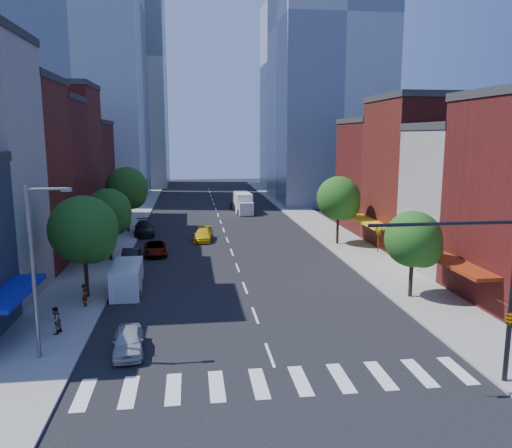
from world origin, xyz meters
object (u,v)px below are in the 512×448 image
Objects in this scene: parked_car_third at (156,249)px; cargo_van_near at (127,281)px; cargo_van_far at (127,279)px; pedestrian_near at (85,295)px; traffic_car_oncoming at (237,206)px; pedestrian_far at (55,321)px; box_truck at (243,203)px; parked_car_second at (131,257)px; parked_car_front at (128,341)px; parked_car_rear at (145,228)px; taxi at (203,235)px; traffic_car_far at (245,203)px.

cargo_van_near is at bearing -100.95° from parked_car_third.
pedestrian_near is (-2.42, -2.96, -0.17)m from cargo_van_far.
pedestrian_far reaches higher than traffic_car_oncoming.
box_truck is 43.60m from pedestrian_near.
parked_car_second is 11.55m from pedestrian_near.
pedestrian_near is at bearing -108.94° from parked_car_third.
parked_car_front is at bearing 76.13° from pedestrian_far.
pedestrian_near reaches higher than parked_car_front.
parked_car_third is (0.00, 22.55, -0.03)m from parked_car_front.
cargo_van_far is 42.21m from traffic_car_oncoming.
parked_car_third is 3.00× the size of pedestrian_near.
pedestrian_far is at bearing 170.91° from pedestrian_near.
parked_car_second is 0.75× the size of parked_car_rear.
pedestrian_far reaches higher than parked_car_front.
box_truck is at bearing 61.42° from parked_car_third.
parked_car_front reaches higher than taxi.
cargo_van_far is (0.69, -8.46, 0.39)m from parked_car_second.
parked_car_second reaches higher than parked_car_third.
parked_car_second is (-2.00, 19.06, 0.03)m from parked_car_front.
cargo_van_far is 0.69× the size of box_truck.
parked_car_second is 0.92× the size of taxi.
parked_car_third is 20.18m from pedestrian_far.
cargo_van_near is 3.66m from pedestrian_near.
pedestrian_far is (-2.53, -30.08, 0.14)m from parked_car_rear.
parked_car_second is 11.81m from taxi.
parked_car_second is 2.76× the size of pedestrian_near.
cargo_van_far is (-0.02, 0.23, 0.09)m from cargo_van_near.
parked_car_third is 0.99× the size of traffic_car_far.
cargo_van_near is at bearing -86.94° from parked_car_second.
traffic_car_oncoming is (12.67, 32.01, -0.01)m from parked_car_second.
parked_car_rear is 22.07m from traffic_car_oncoming.
parked_car_second is at bearing 91.42° from parked_car_front.
cargo_van_near is 19.34m from taxi.
parked_car_second reaches higher than parked_car_front.
traffic_car_far is (12.28, 53.86, 0.13)m from parked_car_front.
cargo_van_near is at bearing -110.72° from box_truck.
parked_car_rear is 3.69× the size of pedestrian_near.
cargo_van_near is 42.42m from traffic_car_oncoming.
pedestrian_far is at bearing -111.50° from box_truck.
cargo_van_far is 3.40× the size of pedestrian_near.
cargo_van_near reaches higher than parked_car_front.
cargo_van_far is at bearing -101.16° from parked_car_third.
parked_car_second is at bearing -169.85° from pedestrian_far.
parked_car_front is at bearing -84.42° from cargo_van_far.
box_truck is at bearing 72.22° from parked_car_front.
cargo_van_far reaches higher than pedestrian_far.
pedestrian_far reaches higher than parked_car_third.
traffic_car_oncoming is (11.98, 40.47, -0.39)m from cargo_van_far.
traffic_car_far is at bearing 78.22° from box_truck.
pedestrian_far is at bearing 65.03° from traffic_car_far.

